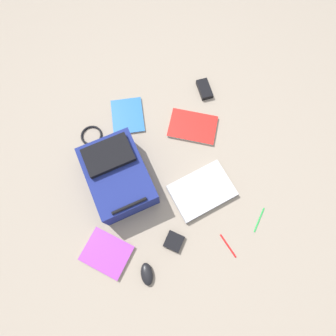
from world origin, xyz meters
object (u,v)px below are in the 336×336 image
book_comic (193,127)px  book_blue (107,253)px  book_manual (128,116)px  pen_black (259,220)px  earbud_pouch (174,241)px  backpack (118,175)px  computer_mouse (147,274)px  cable_coil (92,135)px  laptop (202,191)px  power_brick (204,89)px  pen_blue (228,246)px

book_comic → book_blue: book_blue is taller
book_manual → pen_black: size_ratio=1.89×
book_manual → earbud_pouch: bearing=88.8°
backpack → book_blue: backpack is taller
book_manual → computer_mouse: bearing=77.1°
book_comic → book_manual: (0.34, -0.21, -0.00)m
cable_coil → pen_black: cable_coil is taller
earbud_pouch → book_blue: bearing=-12.3°
cable_coil → book_blue: bearing=79.9°
backpack → computer_mouse: (0.03, 0.52, -0.07)m
laptop → book_comic: (-0.11, -0.38, -0.01)m
pen_black → computer_mouse: bearing=2.6°
backpack → book_blue: (0.19, 0.35, -0.08)m
book_comic → cable_coil: book_comic is taller
backpack → pen_black: backpack is taller
pen_black → backpack: bearing=-38.3°
book_comic → power_brick: 0.27m
pen_blue → pen_black: bearing=-164.8°
book_blue → cable_coil: bearing=-100.1°
book_comic → computer_mouse: computer_mouse is taller
book_blue → power_brick: (-0.87, -0.71, 0.00)m
book_blue → computer_mouse: (-0.16, 0.17, 0.01)m
book_comic → power_brick: size_ratio=2.51×
book_blue → pen_black: book_blue is taller
power_brick → pen_black: size_ratio=0.93×
power_brick → earbud_pouch: size_ratio=1.51×
cable_coil → power_brick: bearing=-177.2°
pen_black → book_blue: bearing=-9.9°
laptop → book_blue: bearing=11.3°
laptop → cable_coil: 0.73m
backpack → laptop: 0.47m
backpack → cable_coil: size_ratio=3.35×
book_blue → cable_coil: book_blue is taller
computer_mouse → book_blue: bearing=-36.8°
computer_mouse → laptop: bearing=-135.5°
backpack → book_manual: size_ratio=1.58×
book_comic → pen_blue: bearing=81.9°
pen_black → earbud_pouch: 0.48m
cable_coil → pen_blue: 1.00m
laptop → earbud_pouch: bearing=38.1°
power_brick → book_manual: bearing=-0.6°
book_manual → pen_blue: size_ratio=1.99×
backpack → earbud_pouch: bearing=109.8°
backpack → book_blue: bearing=61.3°
cable_coil → power_brick: power_brick is taller
book_blue → book_manual: size_ratio=1.09×
backpack → pen_black: bearing=141.7°
backpack → power_brick: size_ratio=3.20×
cable_coil → book_comic: bearing=163.6°
earbud_pouch → backpack: bearing=-70.2°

